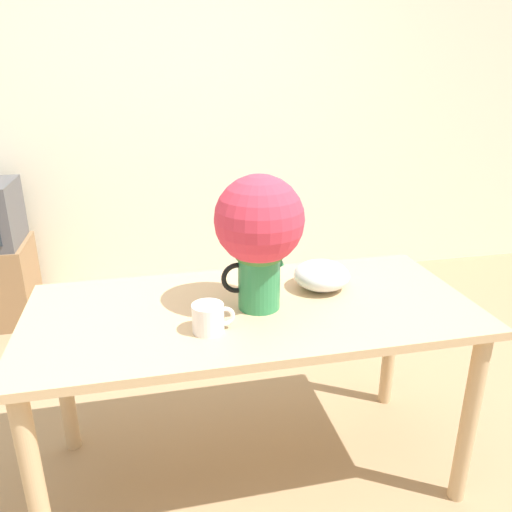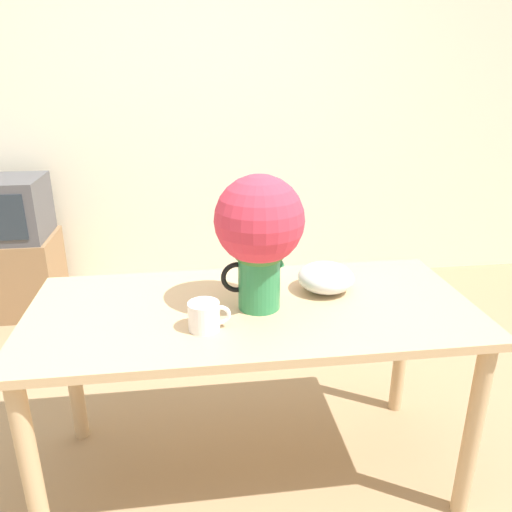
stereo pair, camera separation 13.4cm
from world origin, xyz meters
The scene contains 6 objects.
ground_plane centered at (0.00, 0.00, 0.00)m, with size 12.00×12.00×0.00m, color #9E7F5B.
wall_back centered at (0.00, 1.99, 1.30)m, with size 8.00×0.05×2.60m.
table centered at (0.12, 0.02, 0.63)m, with size 1.56×0.71×0.73m.
flower_vase centered at (0.14, 0.01, 1.01)m, with size 0.30×0.30×0.47m.
coffee_mug centered at (-0.05, -0.13, 0.78)m, with size 0.14×0.10×0.09m.
white_bowl centered at (0.41, 0.11, 0.78)m, with size 0.21×0.21×0.10m.
Camera 1 is at (-0.21, -1.52, 1.51)m, focal length 35.00 mm.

